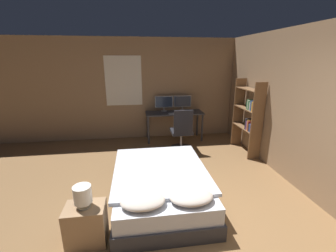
# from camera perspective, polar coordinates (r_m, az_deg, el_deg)

# --- Properties ---
(wall_back) EXTENTS (12.00, 0.08, 2.70)m
(wall_back) POSITION_cam_1_polar(r_m,az_deg,el_deg) (6.26, -2.55, 9.29)
(wall_back) COLOR #8E7051
(wall_back) RESTS_ON ground_plane
(wall_side_right) EXTENTS (0.06, 12.00, 2.70)m
(wall_side_right) POSITION_cam_1_polar(r_m,az_deg,el_deg) (4.49, 29.75, 4.01)
(wall_side_right) COLOR #8E7051
(wall_side_right) RESTS_ON ground_plane
(bed) EXTENTS (1.44, 2.00, 0.58)m
(bed) POSITION_cam_1_polar(r_m,az_deg,el_deg) (3.65, -1.80, -14.90)
(bed) COLOR #2D2D33
(bed) RESTS_ON ground_plane
(nightstand) EXTENTS (0.47, 0.34, 0.50)m
(nightstand) POSITION_cam_1_polar(r_m,az_deg,el_deg) (3.12, -20.03, -22.47)
(nightstand) COLOR #997551
(nightstand) RESTS_ON ground_plane
(bedside_lamp) EXTENTS (0.21, 0.21, 0.27)m
(bedside_lamp) POSITION_cam_1_polar(r_m,az_deg,el_deg) (2.88, -20.88, -16.02)
(bedside_lamp) COLOR gray
(bedside_lamp) RESTS_ON nightstand
(desk) EXTENTS (1.54, 0.59, 0.78)m
(desk) POSITION_cam_1_polar(r_m,az_deg,el_deg) (6.09, 1.61, 2.60)
(desk) COLOR #38383D
(desk) RESTS_ON ground_plane
(monitor_left) EXTENTS (0.49, 0.16, 0.42)m
(monitor_left) POSITION_cam_1_polar(r_m,az_deg,el_deg) (6.16, -1.05, 6.00)
(monitor_left) COLOR #B7B7BC
(monitor_left) RESTS_ON desk
(monitor_right) EXTENTS (0.49, 0.16, 0.42)m
(monitor_right) POSITION_cam_1_polar(r_m,az_deg,el_deg) (6.25, 3.69, 6.12)
(monitor_right) COLOR #B7B7BC
(monitor_right) RESTS_ON desk
(keyboard) EXTENTS (0.36, 0.13, 0.02)m
(keyboard) POSITION_cam_1_polar(r_m,az_deg,el_deg) (5.88, 1.94, 3.17)
(keyboard) COLOR #B7B7BC
(keyboard) RESTS_ON desk
(computer_mouse) EXTENTS (0.07, 0.05, 0.04)m
(computer_mouse) POSITION_cam_1_polar(r_m,az_deg,el_deg) (5.93, 4.51, 3.34)
(computer_mouse) COLOR #B7B7BC
(computer_mouse) RESTS_ON desk
(office_chair) EXTENTS (0.52, 0.52, 1.03)m
(office_chair) POSITION_cam_1_polar(r_m,az_deg,el_deg) (5.46, 3.52, -1.88)
(office_chair) COLOR black
(office_chair) RESTS_ON ground_plane
(bookshelf) EXTENTS (0.27, 0.93, 1.71)m
(bookshelf) POSITION_cam_1_polar(r_m,az_deg,el_deg) (5.45, 20.04, 2.80)
(bookshelf) COLOR brown
(bookshelf) RESTS_ON ground_plane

